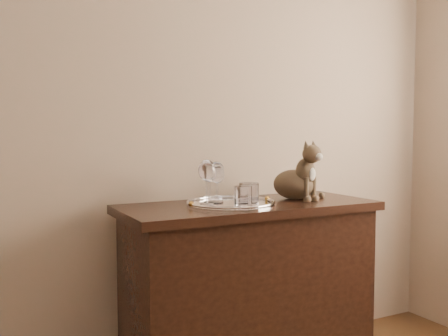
# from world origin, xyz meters

# --- Properties ---
(wall_back) EXTENTS (4.00, 0.10, 2.70)m
(wall_back) POSITION_xyz_m (0.00, 2.25, 1.35)
(wall_back) COLOR tan
(wall_back) RESTS_ON ground
(sideboard) EXTENTS (1.20, 0.50, 0.85)m
(sideboard) POSITION_xyz_m (0.60, 1.94, 0.42)
(sideboard) COLOR black
(sideboard) RESTS_ON ground
(tray) EXTENTS (0.40, 0.40, 0.01)m
(tray) POSITION_xyz_m (0.50, 1.93, 0.85)
(tray) COLOR white
(tray) RESTS_ON sideboard
(wine_glass_a) EXTENTS (0.07, 0.07, 0.18)m
(wine_glass_a) POSITION_xyz_m (0.42, 2.00, 0.95)
(wine_glass_a) COLOR silver
(wine_glass_a) RESTS_ON tray
(wine_glass_b) EXTENTS (0.07, 0.07, 0.18)m
(wine_glass_b) POSITION_xyz_m (0.47, 2.02, 0.95)
(wine_glass_b) COLOR white
(wine_glass_b) RESTS_ON tray
(wine_glass_c) EXTENTS (0.08, 0.08, 0.20)m
(wine_glass_c) POSITION_xyz_m (0.38, 1.93, 0.96)
(wine_glass_c) COLOR silver
(wine_glass_c) RESTS_ON tray
(wine_glass_d) EXTENTS (0.06, 0.06, 0.17)m
(wine_glass_d) POSITION_xyz_m (0.45, 1.96, 0.94)
(wine_glass_d) COLOR white
(wine_glass_d) RESTS_ON tray
(tumbler_a) EXTENTS (0.09, 0.09, 0.10)m
(tumbler_a) POSITION_xyz_m (0.54, 1.84, 0.91)
(tumbler_a) COLOR silver
(tumbler_a) RESTS_ON tray
(tumbler_b) EXTENTS (0.08, 0.08, 0.09)m
(tumbler_b) POSITION_xyz_m (0.50, 1.82, 0.90)
(tumbler_b) COLOR silver
(tumbler_b) RESTS_ON tray
(tumbler_c) EXTENTS (0.07, 0.07, 0.08)m
(tumbler_c) POSITION_xyz_m (0.59, 1.92, 0.90)
(tumbler_c) COLOR silver
(tumbler_c) RESTS_ON tray
(cat) EXTENTS (0.34, 0.33, 0.29)m
(cat) POSITION_xyz_m (0.87, 1.97, 0.99)
(cat) COLOR #4D3F2E
(cat) RESTS_ON sideboard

